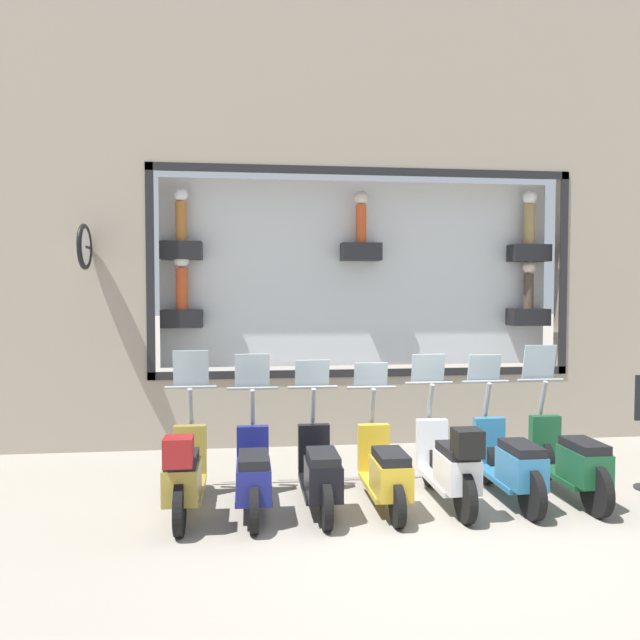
{
  "coord_description": "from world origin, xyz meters",
  "views": [
    {
      "loc": [
        -6.18,
        1.83,
        2.39
      ],
      "look_at": [
        1.96,
        0.87,
        2.03
      ],
      "focal_mm": 35.0,
      "sensor_mm": 36.0,
      "label": 1
    }
  ],
  "objects": [
    {
      "name": "ground_plane",
      "position": [
        0.0,
        0.0,
        0.0
      ],
      "size": [
        120.0,
        120.0,
        0.0
      ],
      "primitive_type": "plane",
      "color": "gray"
    },
    {
      "name": "building_facade",
      "position": [
        3.6,
        0.0,
        5.18
      ],
      "size": [
        1.25,
        36.0,
        10.12
      ],
      "color": "gray",
      "rests_on": "ground_plane"
    },
    {
      "name": "scooter_green_0",
      "position": [
        0.52,
        -1.87,
        0.45
      ],
      "size": [
        1.81,
        0.61,
        1.73
      ],
      "color": "black",
      "rests_on": "ground_plane"
    },
    {
      "name": "scooter_teal_1",
      "position": [
        0.52,
        -1.14,
        0.44
      ],
      "size": [
        1.81,
        0.6,
        1.62
      ],
      "color": "black",
      "rests_on": "ground_plane"
    },
    {
      "name": "scooter_white_2",
      "position": [
        0.46,
        -0.41,
        0.48
      ],
      "size": [
        1.81,
        0.6,
        1.63
      ],
      "color": "black",
      "rests_on": "ground_plane"
    },
    {
      "name": "scooter_yellow_3",
      "position": [
        0.51,
        0.31,
        0.41
      ],
      "size": [
        1.79,
        0.6,
        1.53
      ],
      "color": "black",
      "rests_on": "ground_plane"
    },
    {
      "name": "scooter_black_4",
      "position": [
        0.51,
        1.04,
        0.42
      ],
      "size": [
        1.8,
        0.6,
        1.58
      ],
      "color": "black",
      "rests_on": "ground_plane"
    },
    {
      "name": "scooter_navy_5",
      "position": [
        0.52,
        1.77,
        0.43
      ],
      "size": [
        1.79,
        0.61,
        1.66
      ],
      "color": "black",
      "rests_on": "ground_plane"
    },
    {
      "name": "scooter_olive_6",
      "position": [
        0.46,
        2.49,
        0.48
      ],
      "size": [
        1.81,
        0.61,
        1.71
      ],
      "color": "black",
      "rests_on": "ground_plane"
    }
  ]
}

